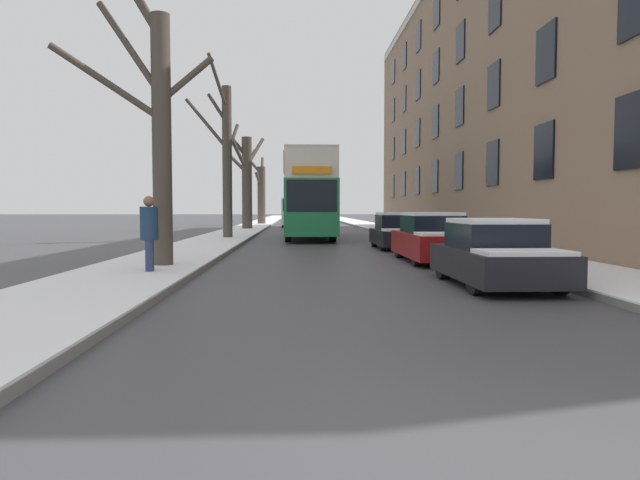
% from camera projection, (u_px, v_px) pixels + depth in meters
% --- Properties ---
extents(ground_plane, '(320.00, 320.00, 0.00)m').
position_uv_depth(ground_plane, '(523.00, 463.00, 3.51)').
color(ground_plane, '#424247').
extents(sidewalk_left, '(2.87, 130.00, 0.16)m').
position_uv_depth(sidewalk_left, '(259.00, 224.00, 56.17)').
color(sidewalk_left, slate).
rests_on(sidewalk_left, ground).
extents(sidewalk_right, '(2.87, 130.00, 0.16)m').
position_uv_depth(sidewalk_right, '(362.00, 224.00, 56.59)').
color(sidewalk_right, slate).
rests_on(sidewalk_right, ground).
extents(terrace_facade_right, '(9.10, 43.76, 15.51)m').
position_uv_depth(terrace_facade_right, '(531.00, 92.00, 30.23)').
color(terrace_facade_right, '#8C7056').
rests_on(terrace_facade_right, ground).
extents(bare_tree_left_0, '(3.73, 1.31, 7.97)m').
position_uv_depth(bare_tree_left_0, '(157.00, 125.00, 14.18)').
color(bare_tree_left_0, '#4C4238').
rests_on(bare_tree_left_0, ground).
extents(bare_tree_left_1, '(2.53, 2.88, 8.79)m').
position_uv_depth(bare_tree_left_1, '(226.00, 157.00, 28.10)').
color(bare_tree_left_1, '#4C4238').
rests_on(bare_tree_left_1, ground).
extents(bare_tree_left_2, '(2.84, 3.80, 7.34)m').
position_uv_depth(bare_tree_left_2, '(247.00, 178.00, 40.95)').
color(bare_tree_left_2, '#4C4238').
rests_on(bare_tree_left_2, ground).
extents(bare_tree_left_3, '(2.04, 3.41, 6.81)m').
position_uv_depth(bare_tree_left_3, '(261.00, 192.00, 54.64)').
color(bare_tree_left_3, '#4C4238').
rests_on(bare_tree_left_3, ground).
extents(double_decker_bus, '(2.48, 10.28, 4.38)m').
position_uv_depth(double_decker_bus, '(309.00, 192.00, 29.96)').
color(double_decker_bus, '#1E7A47').
rests_on(double_decker_bus, ground).
extents(parked_car_0, '(1.76, 3.91, 1.37)m').
position_uv_depth(parked_car_0, '(496.00, 255.00, 11.53)').
color(parked_car_0, black).
rests_on(parked_car_0, ground).
extents(parked_car_1, '(1.74, 4.43, 1.46)m').
position_uv_depth(parked_car_1, '(433.00, 239.00, 16.86)').
color(parked_car_1, maroon).
rests_on(parked_car_1, ground).
extents(parked_car_2, '(1.86, 3.91, 1.42)m').
position_uv_depth(parked_car_2, '(399.00, 232.00, 22.43)').
color(parked_car_2, black).
rests_on(parked_car_2, ground).
extents(oncoming_van, '(1.99, 4.94, 2.47)m').
position_uv_depth(oncoming_van, '(294.00, 212.00, 49.45)').
color(oncoming_van, white).
rests_on(oncoming_van, ground).
extents(pedestrian_left_sidewalk, '(0.40, 0.40, 1.86)m').
position_uv_depth(pedestrian_left_sidewalk, '(149.00, 233.00, 12.87)').
color(pedestrian_left_sidewalk, navy).
rests_on(pedestrian_left_sidewalk, ground).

